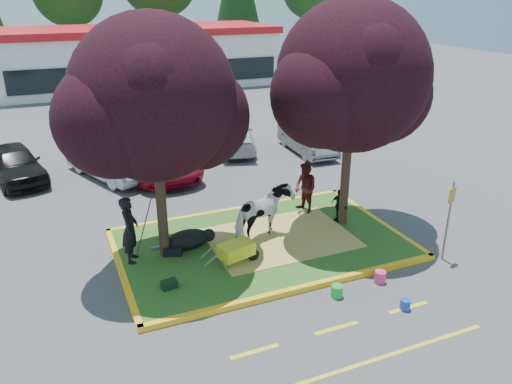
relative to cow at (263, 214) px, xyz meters
name	(u,v)px	position (x,y,z in m)	size (l,w,h in m)	color
ground	(262,246)	(-0.12, -0.15, -0.96)	(90.00, 90.00, 0.00)	#424244
median_island	(262,244)	(-0.12, -0.15, -0.88)	(8.00, 5.00, 0.15)	#24541A
curb_near	(303,288)	(-0.12, -2.73, -0.88)	(8.30, 0.16, 0.15)	yellow
curb_far	(231,211)	(-0.12, 2.43, -0.88)	(8.30, 0.16, 0.15)	yellow
curb_left	(122,272)	(-4.20, -0.15, -0.88)	(0.16, 5.30, 0.15)	yellow
curb_right	(376,220)	(3.96, -0.15, -0.88)	(0.16, 5.30, 0.15)	yellow
straw_bedding	(280,238)	(0.48, -0.15, -0.80)	(4.20, 3.00, 0.01)	#C7B352
tree_purple_left	(155,106)	(-2.90, 0.23, 3.40)	(5.06, 4.20, 6.51)	black
tree_purple_right	(353,83)	(2.81, 0.03, 3.60)	(5.30, 4.40, 6.82)	black
fire_lane_stripe_a	(255,352)	(-2.12, -4.35, -0.96)	(1.10, 0.12, 0.01)	yellow
fire_lane_stripe_b	(336,328)	(-0.12, -4.35, -0.96)	(1.10, 0.12, 0.01)	yellow
fire_lane_stripe_c	(408,307)	(1.88, -4.35, -0.96)	(1.10, 0.12, 0.01)	yellow
fire_lane_long	(368,362)	(-0.12, -5.55, -0.96)	(6.00, 0.10, 0.01)	yellow
retail_building	(140,56)	(1.88, 27.84, 1.29)	(20.40, 8.40, 4.40)	silver
cow	(263,214)	(0.00, 0.00, 0.00)	(0.87, 1.92, 1.62)	white
calf	(188,239)	(-2.20, 0.34, -0.54)	(1.25, 0.71, 0.54)	black
handler	(130,230)	(-3.82, 0.25, 0.13)	(0.68, 0.45, 1.87)	black
visitor_a	(305,188)	(2.07, 1.25, 0.04)	(0.82, 0.64, 1.70)	#471714
visitor_b	(339,205)	(2.71, 0.18, -0.27)	(0.64, 0.26, 1.09)	black
wheelbarrow	(237,250)	(-1.26, -1.07, -0.38)	(1.67, 0.78, 0.63)	black
gear_bag_dark	(173,251)	(-2.72, 0.10, -0.68)	(0.50, 0.27, 0.26)	black
gear_bag_green	(169,284)	(-3.23, -1.50, -0.71)	(0.39, 0.24, 0.21)	black
sign_post	(449,213)	(4.27, -2.85, 0.47)	(0.32, 0.14, 2.33)	slate
bucket_green	(337,291)	(0.54, -3.28, -0.80)	(0.29, 0.29, 0.32)	green
bucket_pink	(380,277)	(1.92, -3.15, -0.80)	(0.29, 0.29, 0.32)	#DE3178
bucket_blue	(405,304)	(1.76, -4.36, -0.83)	(0.25, 0.25, 0.27)	#1740B9
car_black	(15,163)	(-6.85, 8.63, -0.24)	(1.69, 4.21, 1.43)	black
car_silver	(109,159)	(-3.39, 7.61, -0.22)	(1.56, 4.48, 1.48)	#95969C
car_red	(158,155)	(-1.48, 7.38, -0.19)	(2.55, 5.54, 1.54)	maroon
car_white	(235,137)	(2.54, 9.01, -0.35)	(1.72, 4.22, 1.23)	silver
car_grey	(307,139)	(5.48, 7.37, -0.30)	(1.39, 3.98, 1.31)	#585B5F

